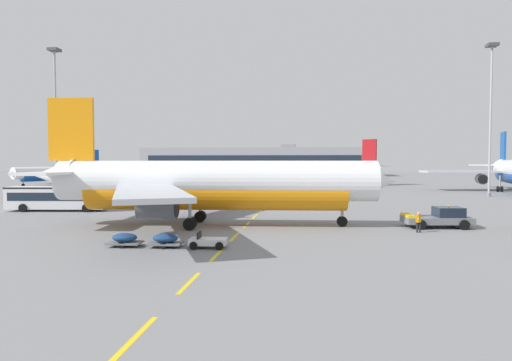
{
  "coord_description": "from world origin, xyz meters",
  "views": [
    {
      "loc": [
        24.05,
        -19.68,
        6.2
      ],
      "look_at": [
        18.6,
        25.18,
        4.17
      ],
      "focal_mm": 31.13,
      "sensor_mm": 36.0,
      "label": 1
    }
  ],
  "objects": [
    {
      "name": "pushback_tug",
      "position": [
        36.0,
        23.0,
        0.9
      ],
      "size": [
        6.24,
        3.63,
        2.08
      ],
      "color": "slate",
      "rests_on": "ground"
    },
    {
      "name": "airliner_far_right",
      "position": [
        -39.36,
        86.44,
        2.98
      ],
      "size": [
        23.81,
        25.12,
        9.21
      ],
      "color": "white",
      "rests_on": "ground"
    },
    {
      "name": "apron_paint_markings",
      "position": [
        18.0,
        37.39,
        0.0
      ],
      "size": [
        8.0,
        93.77,
        0.01
      ],
      "color": "yellow",
      "rests_on": "ground"
    },
    {
      "name": "terminal_satellite",
      "position": [
        1.02,
        167.15,
        5.74
      ],
      "size": [
        93.34,
        22.65,
        13.06
      ],
      "color": "gray",
      "rests_on": "ground"
    },
    {
      "name": "apron_light_mast_far",
      "position": [
        54.94,
        61.41,
        16.21
      ],
      "size": [
        1.8,
        1.8,
        26.23
      ],
      "color": "slate",
      "rests_on": "ground"
    },
    {
      "name": "baggage_train",
      "position": [
        13.84,
        10.8,
        0.52
      ],
      "size": [
        8.65,
        1.89,
        1.14
      ],
      "color": "silver",
      "rests_on": "ground"
    },
    {
      "name": "ground_crew_worker",
      "position": [
        33.39,
        19.74,
        1.02
      ],
      "size": [
        0.55,
        0.55,
        1.78
      ],
      "color": "#232328",
      "rests_on": "ground"
    },
    {
      "name": "airliner_far_center",
      "position": [
        29.74,
        103.29,
        3.75
      ],
      "size": [
        28.05,
        27.5,
        11.59
      ],
      "color": "white",
      "rests_on": "ground"
    },
    {
      "name": "ground",
      "position": [
        40.0,
        40.0,
        0.0
      ],
      "size": [
        400.0,
        400.0,
        0.0
      ],
      "primitive_type": "plane",
      "color": "slate"
    },
    {
      "name": "airliner_foreground",
      "position": [
        14.64,
        21.52,
        3.95
      ],
      "size": [
        34.81,
        34.55,
        12.2
      ],
      "color": "white",
      "rests_on": "ground"
    },
    {
      "name": "apron_shuttle_bus",
      "position": [
        -6.83,
        31.48,
        1.75
      ],
      "size": [
        12.25,
        4.02,
        3.0
      ],
      "color": "silver",
      "rests_on": "ground"
    },
    {
      "name": "apron_light_mast_near",
      "position": [
        -20.54,
        54.06,
        16.01
      ],
      "size": [
        1.8,
        1.8,
        25.87
      ],
      "color": "slate",
      "rests_on": "ground"
    }
  ]
}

